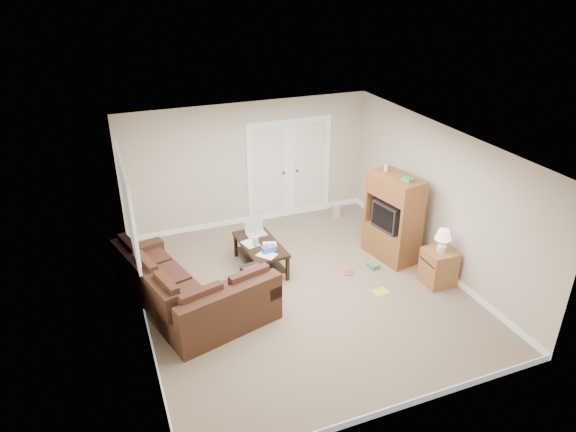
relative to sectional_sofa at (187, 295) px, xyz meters
name	(u,v)px	position (x,y,z in m)	size (l,w,h in m)	color
floor	(302,291)	(1.84, -0.12, -0.30)	(5.50, 5.50, 0.00)	gray
ceiling	(304,145)	(1.84, -0.12, 2.20)	(5.00, 5.50, 0.02)	white
wall_left	(136,253)	(-0.66, -0.12, 0.95)	(0.02, 5.50, 2.50)	beige
wall_right	(439,198)	(4.34, -0.12, 0.95)	(0.02, 5.50, 2.50)	beige
wall_back	(249,164)	(1.84, 2.63, 0.95)	(5.00, 0.02, 2.50)	beige
wall_front	(401,330)	(1.84, -2.87, 0.95)	(5.00, 0.02, 2.50)	beige
baseboards	(302,288)	(1.84, -0.12, -0.25)	(5.00, 5.50, 0.10)	silver
french_doors	(289,169)	(2.69, 2.59, 0.73)	(1.80, 0.05, 2.13)	silver
window_left	(128,204)	(-0.62, 0.88, 1.25)	(0.05, 1.92, 1.42)	silver
sectional_sofa	(187,295)	(0.00, 0.00, 0.00)	(2.28, 2.64, 0.78)	#412619
coffee_table	(260,254)	(1.44, 0.82, -0.03)	(0.68, 1.24, 0.82)	black
tv_armoire	(393,217)	(3.77, 0.32, 0.49)	(0.71, 1.06, 1.69)	brown
side_cabinet	(439,264)	(4.04, -0.73, 0.06)	(0.48, 0.48, 1.00)	#9A6638
space_heater	(336,211)	(3.57, 2.12, -0.15)	(0.13, 0.10, 0.31)	silver
floor_magazine	(381,292)	(3.03, -0.62, -0.30)	(0.26, 0.20, 0.01)	yellow
floor_greenbox	(373,265)	(3.29, 0.08, -0.26)	(0.15, 0.21, 0.08)	#3F8C4E
floor_book	(345,272)	(2.75, 0.11, -0.30)	(0.15, 0.20, 0.02)	brown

